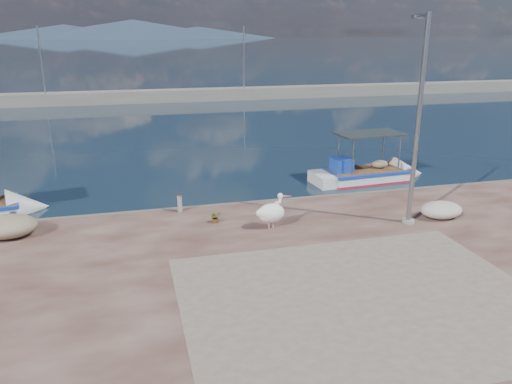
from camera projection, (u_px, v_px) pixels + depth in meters
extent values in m
plane|color=#162635|center=(287.00, 270.00, 15.16)|extent=(1400.00, 1400.00, 0.00)
cube|color=gray|center=(362.00, 299.00, 12.48)|extent=(9.00, 7.00, 0.01)
cube|color=gray|center=(169.00, 96.00, 51.86)|extent=(120.00, 2.20, 1.20)
cylinder|color=gray|center=(42.00, 64.00, 47.97)|extent=(0.16, 0.16, 7.00)
cylinder|color=gray|center=(244.00, 61.00, 52.72)|extent=(0.16, 0.16, 7.00)
cone|color=#28384C|center=(64.00, 31.00, 595.41)|extent=(220.00, 220.00, 16.00)
cone|color=#28384C|center=(133.00, 29.00, 613.51)|extent=(280.00, 280.00, 22.00)
cone|color=#28384C|center=(198.00, 32.00, 633.75)|extent=(200.00, 200.00, 14.00)
cube|color=white|center=(367.00, 179.00, 24.30)|extent=(5.80, 2.27, 0.93)
cube|color=#193BA3|center=(367.00, 171.00, 24.17)|extent=(4.22, 2.21, 0.14)
cube|color=#B5162B|center=(367.00, 180.00, 24.32)|extent=(4.21, 2.20, 0.12)
cube|color=#193BA3|center=(342.00, 165.00, 23.62)|extent=(0.94, 0.94, 0.68)
cube|color=#202629|center=(370.00, 134.00, 23.62)|extent=(3.24, 1.99, 0.08)
cylinder|color=tan|center=(269.00, 224.00, 16.96)|extent=(0.04, 0.04, 0.31)
cylinder|color=tan|center=(273.00, 224.00, 17.02)|extent=(0.04, 0.04, 0.31)
ellipsoid|color=white|center=(271.00, 213.00, 16.87)|extent=(0.99, 0.69, 0.66)
cylinder|color=white|center=(279.00, 203.00, 16.87)|extent=(0.23, 0.15, 0.56)
sphere|color=white|center=(280.00, 196.00, 16.81)|extent=(0.19, 0.19, 0.19)
cone|color=#CF6650|center=(286.00, 196.00, 16.91)|extent=(0.46, 0.16, 0.14)
cylinder|color=gray|center=(418.00, 124.00, 16.50)|extent=(0.16, 0.16, 7.00)
cylinder|color=gray|center=(408.00, 221.00, 17.55)|extent=(0.44, 0.44, 0.10)
cube|color=gray|center=(417.00, 17.00, 16.07)|extent=(0.35, 0.18, 0.12)
cylinder|color=gray|center=(180.00, 203.00, 18.50)|extent=(0.17, 0.17, 0.68)
cylinder|color=gray|center=(179.00, 194.00, 18.40)|extent=(0.23, 0.23, 0.06)
cylinder|color=gray|center=(14.00, 222.00, 16.71)|extent=(0.16, 0.16, 0.64)
cylinder|color=gray|center=(13.00, 213.00, 16.61)|extent=(0.22, 0.22, 0.05)
imported|color=#33722D|center=(215.00, 217.00, 17.47)|extent=(0.46, 0.43, 0.41)
ellipsoid|color=silver|center=(441.00, 210.00, 17.92)|extent=(1.55, 1.16, 0.58)
ellipsoid|color=tan|center=(7.00, 226.00, 16.22)|extent=(1.85, 1.44, 0.72)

